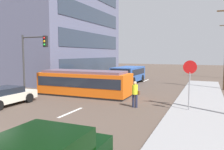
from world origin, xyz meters
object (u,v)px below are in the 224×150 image
(parked_sedan_mid, at_px, (4,96))
(parked_sedan_far, at_px, (80,81))
(parked_sedan_furthest, at_px, (105,75))
(stop_sign, at_px, (190,75))
(streetcar_tram, at_px, (84,82))
(traffic_light_mast, at_px, (33,54))
(pedestrian_crossing, at_px, (135,93))
(city_bus, at_px, (128,74))

(parked_sedan_mid, distance_m, parked_sedan_far, 9.15)
(parked_sedan_furthest, distance_m, stop_sign, 17.20)
(streetcar_tram, bearing_deg, parked_sedan_mid, -120.96)
(traffic_light_mast, bearing_deg, parked_sedan_mid, -88.38)
(streetcar_tram, distance_m, pedestrian_crossing, 5.60)
(pedestrian_crossing, bearing_deg, parked_sedan_far, 141.50)
(streetcar_tram, xyz_separation_m, pedestrian_crossing, (5.08, -2.35, -0.12))
(pedestrian_crossing, bearing_deg, parked_sedan_furthest, 122.16)
(parked_sedan_mid, relative_size, stop_sign, 1.46)
(stop_sign, bearing_deg, parked_sedan_furthest, 131.54)
(city_bus, bearing_deg, parked_sedan_furthest, 155.10)
(streetcar_tram, relative_size, parked_sedan_far, 1.75)
(pedestrian_crossing, distance_m, parked_sedan_mid, 8.67)
(streetcar_tram, height_order, city_bus, streetcar_tram)
(parked_sedan_far, xyz_separation_m, traffic_light_mast, (-0.33, -6.29, 2.77))
(streetcar_tram, relative_size, city_bus, 1.49)
(pedestrian_crossing, relative_size, stop_sign, 0.58)
(streetcar_tram, height_order, parked_sedan_mid, streetcar_tram)
(parked_sedan_far, height_order, parked_sedan_furthest, same)
(streetcar_tram, bearing_deg, parked_sedan_furthest, 106.08)
(streetcar_tram, relative_size, traffic_light_mast, 1.57)
(city_bus, height_order, parked_sedan_furthest, city_bus)
(city_bus, relative_size, parked_sedan_furthest, 1.11)
(parked_sedan_furthest, bearing_deg, city_bus, -24.90)
(parked_sedan_mid, relative_size, parked_sedan_furthest, 0.91)
(city_bus, bearing_deg, parked_sedan_far, -126.59)
(parked_sedan_far, distance_m, traffic_light_mast, 6.88)
(traffic_light_mast, bearing_deg, parked_sedan_furthest, 89.37)
(parked_sedan_far, bearing_deg, parked_sedan_furthest, 91.65)
(streetcar_tram, xyz_separation_m, parked_sedan_furthest, (-3.05, 10.57, -0.44))
(parked_sedan_furthest, relative_size, traffic_light_mast, 0.95)
(stop_sign, bearing_deg, pedestrian_crossing, -178.15)
(parked_sedan_furthest, xyz_separation_m, stop_sign, (11.36, -12.82, 1.57))
(parked_sedan_furthest, height_order, traffic_light_mast, traffic_light_mast)
(city_bus, relative_size, traffic_light_mast, 1.05)
(parked_sedan_mid, height_order, parked_sedan_furthest, same)
(streetcar_tram, relative_size, stop_sign, 2.66)
(parked_sedan_far, xyz_separation_m, stop_sign, (11.17, -6.21, 1.57))
(city_bus, distance_m, traffic_light_mast, 12.04)
(city_bus, xyz_separation_m, parked_sedan_far, (-3.60, -4.85, -0.45))
(parked_sedan_mid, bearing_deg, traffic_light_mast, 91.62)
(pedestrian_crossing, height_order, traffic_light_mast, traffic_light_mast)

